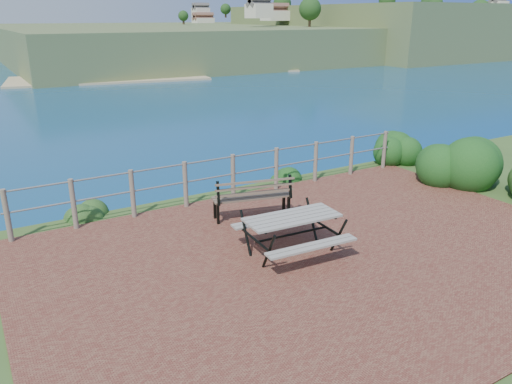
{
  "coord_description": "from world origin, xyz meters",
  "views": [
    {
      "loc": [
        -4.98,
        -6.06,
        3.91
      ],
      "look_at": [
        -0.43,
        1.61,
        0.75
      ],
      "focal_mm": 35.0,
      "sensor_mm": 36.0,
      "label": 1
    }
  ],
  "objects": [
    {
      "name": "picnic_table",
      "position": [
        -0.47,
        0.34,
        0.44
      ],
      "size": [
        1.66,
        1.41,
        0.69
      ],
      "rotation": [
        0.0,
        0.0,
        -0.06
      ],
      "color": "gray",
      "rests_on": "ground"
    },
    {
      "name": "distant_bay",
      "position": [
        173.07,
        202.61,
        -1.52
      ],
      "size": [
        290.0,
        232.36,
        24.0
      ],
      "color": "#486030",
      "rests_on": "ground"
    },
    {
      "name": "ground",
      "position": [
        0.0,
        0.0,
        0.0
      ],
      "size": [
        10.0,
        7.0,
        0.12
      ],
      "primitive_type": "cube",
      "color": "brown",
      "rests_on": "ground"
    },
    {
      "name": "shrub_lip_east",
      "position": [
        1.82,
        4.09,
        0.0
      ],
      "size": [
        0.69,
        0.69,
        0.4
      ],
      "primitive_type": "ellipsoid",
      "color": "#154617",
      "rests_on": "ground"
    },
    {
      "name": "shrub_right_edge",
      "position": [
        5.25,
        3.65,
        0.0
      ],
      "size": [
        0.99,
        0.99,
        1.42
      ],
      "primitive_type": "ellipsoid",
      "color": "#154617",
      "rests_on": "ground"
    },
    {
      "name": "safety_railing",
      "position": [
        0.0,
        3.35,
        0.57
      ],
      "size": [
        9.4,
        0.1,
        1.0
      ],
      "color": "#6B5B4C",
      "rests_on": "ground"
    },
    {
      "name": "shrub_lip_west",
      "position": [
        -3.06,
        4.0,
        0.0
      ],
      "size": [
        0.86,
        0.86,
        0.63
      ],
      "primitive_type": "ellipsoid",
      "color": "#284A1C",
      "rests_on": "ground"
    },
    {
      "name": "park_bench",
      "position": [
        -0.23,
        2.11,
        0.59
      ],
      "size": [
        1.65,
        0.77,
        0.9
      ],
      "rotation": [
        0.0,
        0.0,
        -0.24
      ],
      "color": "brown",
      "rests_on": "ground"
    },
    {
      "name": "shrub_right_front",
      "position": [
        5.2,
        1.58,
        0.0
      ],
      "size": [
        1.55,
        1.55,
        2.2
      ],
      "primitive_type": "ellipsoid",
      "color": "#154617",
      "rests_on": "ground"
    }
  ]
}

